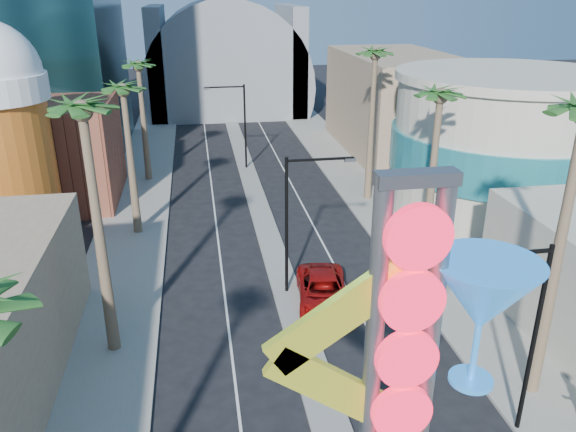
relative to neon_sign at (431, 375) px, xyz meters
name	(u,v)px	position (x,y,z in m)	size (l,w,h in m)	color
sidewalk_west	(137,207)	(-10.32, 32.04, -7.23)	(5.00, 100.00, 0.15)	gray
sidewalk_east	(369,194)	(8.68, 32.04, -7.23)	(5.00, 100.00, 0.15)	gray
median	(253,188)	(-0.82, 35.04, -7.23)	(1.60, 84.00, 0.15)	gray
brick_filler_west	(51,153)	(-16.82, 35.04, -3.31)	(10.00, 10.00, 8.00)	brown
filler_east	(395,104)	(15.18, 45.04, -2.31)	(10.00, 20.00, 10.00)	#957560
turquoise_building	(503,145)	(17.18, 27.04, -2.06)	(16.60, 16.60, 10.60)	#B8B39C
canopy	(226,80)	(-0.82, 69.04, -3.00)	(22.00, 16.00, 22.00)	slate
neon_sign	(431,375)	(0.00, 0.00, 0.00)	(6.53, 2.60, 12.55)	gray
streetlight_0	(297,213)	(-0.27, 17.04, -2.43)	(3.79, 0.25, 8.00)	black
streetlight_1	(239,119)	(-1.36, 41.04, -2.43)	(3.79, 0.25, 8.00)	black
streetlight_2	(525,326)	(5.91, 5.04, -2.47)	(3.45, 0.25, 8.00)	black
palm_1	(84,127)	(-9.82, 13.04, 3.52)	(2.40, 2.40, 12.70)	brown
palm_2	(124,99)	(-9.82, 27.04, 2.17)	(2.40, 2.40, 11.20)	brown
palm_3	(139,73)	(-9.82, 39.04, 2.17)	(2.40, 2.40, 11.20)	brown
palm_6	(439,107)	(8.18, 19.04, 2.62)	(2.40, 2.40, 11.70)	brown
palm_7	(375,64)	(8.18, 31.04, 3.52)	(2.40, 2.40, 12.70)	brown
red_pickup	(323,291)	(0.94, 15.49, -6.49)	(2.70, 5.85, 1.62)	#A80F0C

